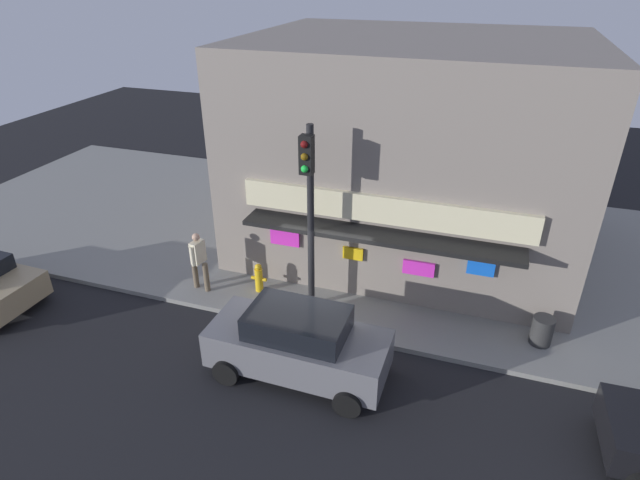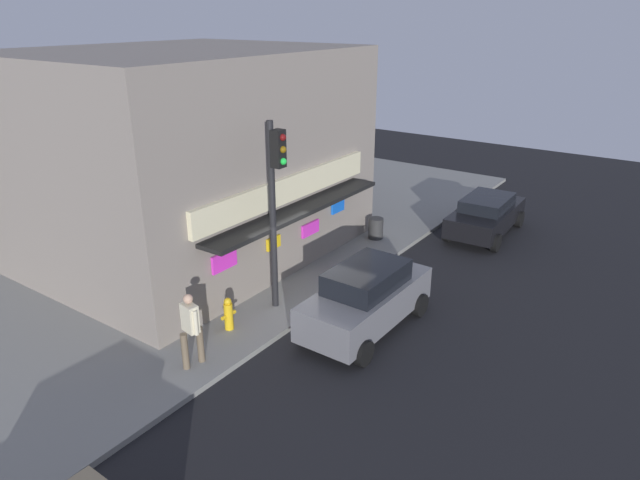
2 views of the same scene
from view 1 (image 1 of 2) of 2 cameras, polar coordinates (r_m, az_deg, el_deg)
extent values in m
plane|color=black|center=(13.85, -0.89, -10.24)|extent=(48.66, 48.66, 0.00)
cube|color=gray|center=(18.25, 4.82, 0.20)|extent=(32.44, 10.98, 0.14)
cube|color=gray|center=(17.26, 10.09, 10.35)|extent=(10.20, 8.34, 6.60)
cube|color=beige|center=(13.51, 6.92, 3.35)|extent=(7.75, 0.16, 0.75)
cube|color=black|center=(13.46, 6.46, 0.48)|extent=(7.34, 0.90, 0.12)
cube|color=#E533CC|center=(14.83, -3.89, 0.29)|extent=(0.88, 0.08, 0.49)
cube|color=yellow|center=(14.34, 3.66, -1.50)|extent=(0.58, 0.08, 0.36)
cube|color=#E533CC|center=(14.12, 10.83, -3.09)|extent=(0.85, 0.08, 0.41)
cube|color=blue|center=(13.92, 17.34, -3.00)|extent=(0.69, 0.08, 0.39)
cylinder|color=black|center=(13.34, -1.02, 1.97)|extent=(0.18, 0.18, 5.15)
cube|color=black|center=(12.40, -1.49, 9.38)|extent=(0.32, 0.28, 0.95)
sphere|color=maroon|center=(12.17, -1.75, 10.50)|extent=(0.18, 0.18, 0.18)
sphere|color=brown|center=(12.26, -1.73, 9.17)|extent=(0.18, 0.18, 0.18)
sphere|color=#1ED83F|center=(12.36, -1.71, 7.85)|extent=(0.18, 0.18, 0.18)
cylinder|color=gold|center=(15.14, -6.76, -4.38)|extent=(0.23, 0.23, 0.73)
sphere|color=gold|center=(14.91, -6.85, -2.99)|extent=(0.20, 0.20, 0.20)
cylinder|color=gold|center=(15.19, -7.37, -4.14)|extent=(0.12, 0.10, 0.10)
cylinder|color=gold|center=(15.06, -6.15, -4.38)|extent=(0.12, 0.10, 0.10)
cylinder|color=#2D2D2D|center=(14.22, 23.31, -9.18)|extent=(0.54, 0.54, 0.76)
cylinder|color=brown|center=(15.59, -13.61, -3.63)|extent=(0.19, 0.19, 0.90)
cylinder|color=brown|center=(15.35, -12.44, -4.04)|extent=(0.19, 0.19, 0.90)
cube|color=beige|center=(15.08, -13.35, -1.29)|extent=(0.31, 0.46, 0.67)
sphere|color=tan|center=(14.85, -13.55, 0.31)|extent=(0.22, 0.22, 0.22)
cylinder|color=beige|center=(14.95, -13.92, -1.78)|extent=(0.12, 0.12, 0.61)
cylinder|color=beige|center=(15.24, -12.77, -1.03)|extent=(0.12, 0.12, 0.61)
cylinder|color=brown|center=(16.06, -0.26, -2.84)|extent=(0.46, 0.46, 0.38)
sphere|color=#2D7A33|center=(15.80, -0.26, -1.29)|extent=(0.72, 0.72, 0.72)
cylinder|color=black|center=(13.04, 30.56, -16.16)|extent=(0.65, 0.24, 0.64)
cylinder|color=black|center=(17.14, -28.79, -4.61)|extent=(0.64, 0.23, 0.64)
cube|color=slate|center=(12.21, -2.42, -11.82)|extent=(4.18, 1.75, 0.89)
cube|color=black|center=(11.76, -2.49, -9.11)|extent=(2.27, 1.45, 0.56)
cylinder|color=black|center=(12.78, 5.28, -12.40)|extent=(0.64, 0.23, 0.64)
cylinder|color=black|center=(11.58, 3.06, -17.59)|extent=(0.64, 0.23, 0.64)
cylinder|color=black|center=(13.57, -6.86, -9.71)|extent=(0.64, 0.23, 0.64)
cylinder|color=black|center=(12.45, -10.30, -14.16)|extent=(0.64, 0.23, 0.64)
camera|label=2|loc=(15.01, -64.62, 9.44)|focal=31.91mm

